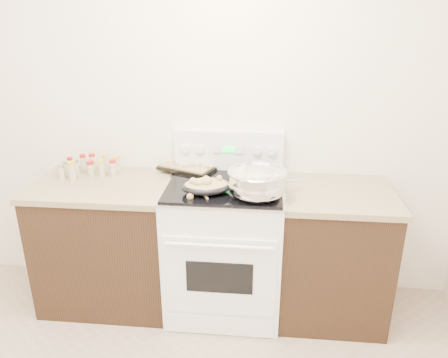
# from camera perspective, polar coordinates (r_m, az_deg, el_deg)

# --- Properties ---
(room_shell) EXTENTS (4.10, 3.60, 2.75)m
(room_shell) POSITION_cam_1_polar(r_m,az_deg,el_deg) (1.38, -20.67, 6.86)
(room_shell) COLOR white
(room_shell) RESTS_ON ground
(counter_left) EXTENTS (0.93, 0.67, 0.92)m
(counter_left) POSITION_cam_1_polar(r_m,az_deg,el_deg) (3.24, -14.79, -7.95)
(counter_left) COLOR black
(counter_left) RESTS_ON ground
(counter_right) EXTENTS (0.73, 0.67, 0.92)m
(counter_right) POSITION_cam_1_polar(r_m,az_deg,el_deg) (3.09, 13.88, -9.40)
(counter_right) COLOR black
(counter_right) RESTS_ON ground
(kitchen_range) EXTENTS (0.78, 0.73, 1.22)m
(kitchen_range) POSITION_cam_1_polar(r_m,az_deg,el_deg) (3.05, 0.10, -8.57)
(kitchen_range) COLOR white
(kitchen_range) RESTS_ON ground
(mixing_bowl) EXTENTS (0.36, 0.36, 0.21)m
(mixing_bowl) POSITION_cam_1_polar(r_m,az_deg,el_deg) (2.65, 4.34, -0.52)
(mixing_bowl) COLOR silver
(mixing_bowl) RESTS_ON kitchen_range
(roasting_pan) EXTENTS (0.35, 0.28, 0.12)m
(roasting_pan) POSITION_cam_1_polar(r_m,az_deg,el_deg) (2.70, -2.33, -0.86)
(roasting_pan) COLOR black
(roasting_pan) RESTS_ON kitchen_range
(baking_sheet) EXTENTS (0.47, 0.40, 0.06)m
(baking_sheet) POSITION_cam_1_polar(r_m,az_deg,el_deg) (3.13, -4.48, 1.73)
(baking_sheet) COLOR black
(baking_sheet) RESTS_ON kitchen_range
(wooden_spoon) EXTENTS (0.14, 0.23, 0.04)m
(wooden_spoon) POSITION_cam_1_polar(r_m,az_deg,el_deg) (2.67, -3.93, -2.05)
(wooden_spoon) COLOR olive
(wooden_spoon) RESTS_ON kitchen_range
(blue_ladle) EXTENTS (0.21, 0.23, 0.10)m
(blue_ladle) POSITION_cam_1_polar(r_m,az_deg,el_deg) (2.70, 6.98, -1.28)
(blue_ladle) COLOR #90BDD7
(blue_ladle) RESTS_ON kitchen_range
(spice_jars) EXTENTS (0.39, 0.23, 0.13)m
(spice_jars) POSITION_cam_1_polar(r_m,az_deg,el_deg) (3.20, -17.40, 1.55)
(spice_jars) COLOR #BFB28C
(spice_jars) RESTS_ON counter_left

